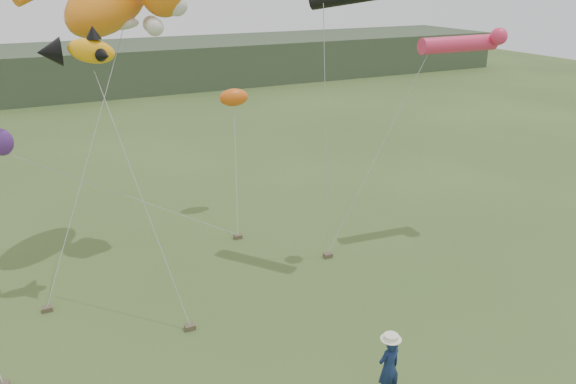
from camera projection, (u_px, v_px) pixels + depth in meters
name	position (u px, v px, depth m)	size (l,w,h in m)	color
ground	(299.00, 368.00, 15.44)	(120.00, 120.00, 0.00)	#385123
headland	(45.00, 72.00, 50.93)	(90.00, 13.00, 4.00)	#2D3D28
festival_attendant	(389.00, 368.00, 14.06)	(0.65, 0.43, 1.79)	#132247
sandbag_anchors	(177.00, 294.00, 18.87)	(11.60, 5.94, 0.16)	brown
cat_kite	(121.00, 1.00, 20.18)	(5.81, 4.68, 3.32)	orange
fish_kite	(76.00, 50.00, 17.27)	(2.35, 1.57, 1.28)	#FFA510
tube_kites	(419.00, 19.00, 20.35)	(7.84, 2.97, 2.81)	black
misc_kites	(151.00, 113.00, 23.19)	(10.46, 0.89, 1.72)	#E35C13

